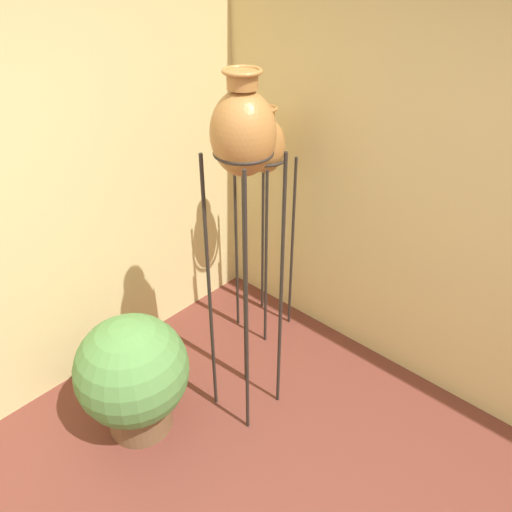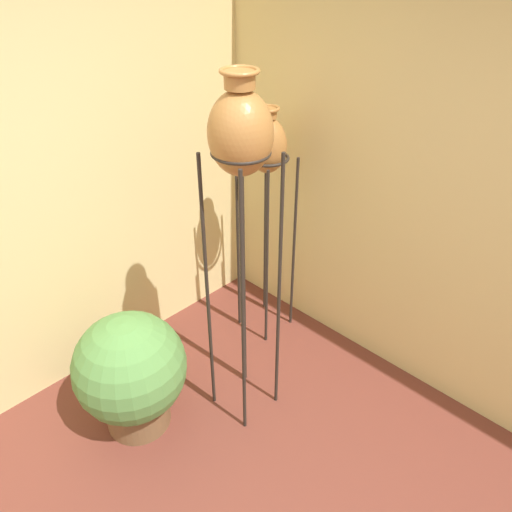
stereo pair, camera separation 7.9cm
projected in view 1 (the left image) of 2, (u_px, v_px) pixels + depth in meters
wall_right at (506, 206)px, 2.55m from camera, size 0.06×7.88×2.70m
vase_stand_tall at (243, 144)px, 2.28m from camera, size 0.31×0.31×2.04m
vase_stand_medium at (265, 155)px, 3.12m from camera, size 0.30×0.30×1.66m
potted_plant at (133, 375)px, 2.83m from camera, size 0.65×0.65×0.77m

